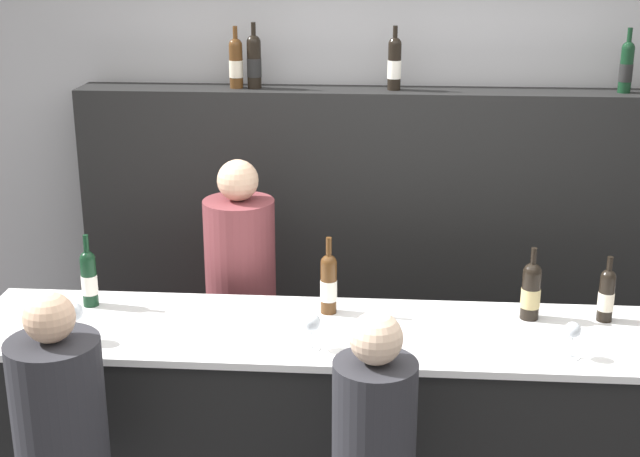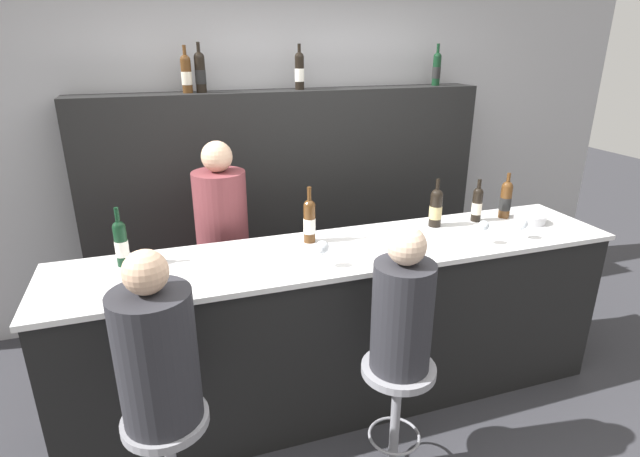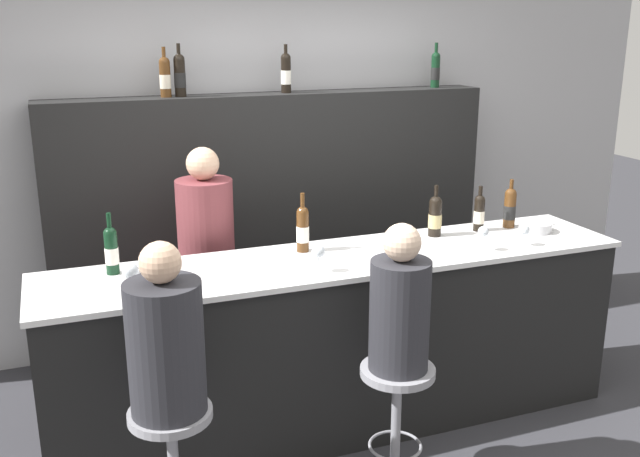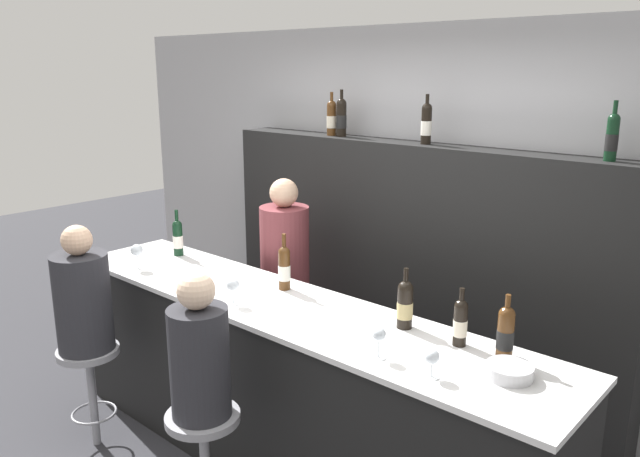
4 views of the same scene
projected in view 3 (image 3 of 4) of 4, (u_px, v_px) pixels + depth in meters
The scene contains 23 objects.
ground_plane at pixel (363, 451), 3.94m from camera, with size 16.00×16.00×0.00m, color #333338.
wall_back at pixel (265, 163), 5.17m from camera, with size 6.40×0.05×2.60m.
bar_counter at pixel (341, 342), 4.08m from camera, with size 3.30×0.67×1.04m.
back_bar_cabinet at pixel (275, 222), 5.08m from camera, with size 3.09×0.28×1.82m.
wine_bottle_counter_0 at pixel (111, 250), 3.64m from camera, with size 0.07×0.07×0.32m.
wine_bottle_counter_1 at pixel (303, 228), 3.99m from camera, with size 0.07×0.07×0.34m.
wine_bottle_counter_2 at pixel (435, 216), 4.29m from camera, with size 0.08×0.08×0.31m.
wine_bottle_counter_3 at pixel (479, 212), 4.40m from camera, with size 0.07×0.07×0.28m.
wine_bottle_counter_4 at pixel (510, 207), 4.47m from camera, with size 0.08×0.08×0.31m.
wine_bottle_backbar_0 at pixel (165, 76), 4.54m from camera, with size 0.07×0.07×0.32m.
wine_bottle_backbar_1 at pixel (180, 75), 4.57m from camera, with size 0.07×0.07×0.33m.
wine_bottle_backbar_2 at pixel (286, 72), 4.82m from camera, with size 0.07×0.07×0.32m.
wine_bottle_backbar_3 at pixel (435, 69), 5.22m from camera, with size 0.07×0.07×0.32m.
wine_glass_0 at pixel (130, 272), 3.34m from camera, with size 0.08×0.08×0.16m.
wine_glass_1 at pixel (318, 253), 3.66m from camera, with size 0.07×0.07×0.15m.
wine_glass_2 at pixel (483, 233), 4.01m from camera, with size 0.07×0.07×0.15m.
wine_glass_3 at pixel (524, 231), 4.11m from camera, with size 0.07×0.07×0.13m.
metal_bowl at pixel (535, 227), 4.40m from camera, with size 0.20×0.20×0.06m.
bar_stool_left at pixel (172, 438), 3.16m from camera, with size 0.37×0.37×0.65m.
guest_seated_left at pixel (165, 341), 3.02m from camera, with size 0.33×0.33×0.77m.
bar_stool_right at pixel (397, 393), 3.54m from camera, with size 0.37×0.37×0.65m.
guest_seated_right at pixel (400, 307), 3.41m from camera, with size 0.29×0.29×0.74m.
bartender at pixel (208, 285), 4.38m from camera, with size 0.34×0.34×1.59m.
Camera 3 is at (-1.45, -3.13, 2.29)m, focal length 40.00 mm.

